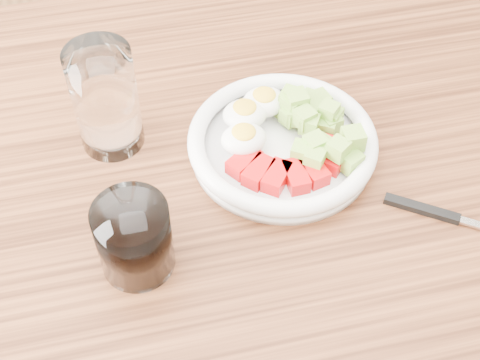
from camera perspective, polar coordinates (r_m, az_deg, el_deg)
name	(u,v)px	position (r m, az deg, el deg)	size (l,w,h in m)	color
dining_table	(249,250)	(0.85, 0.81, -6.03)	(1.50, 0.90, 0.77)	brown
bowl	(283,139)	(0.81, 3.68, 3.47)	(0.23, 0.23, 0.06)	white
fork	(443,215)	(0.79, 16.96, -2.87)	(0.16, 0.11, 0.01)	black
water_glass	(105,99)	(0.80, -11.42, 6.77)	(0.08, 0.08, 0.14)	white
coffee_glass	(134,239)	(0.69, -9.02, -4.97)	(0.08, 0.08, 0.09)	white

